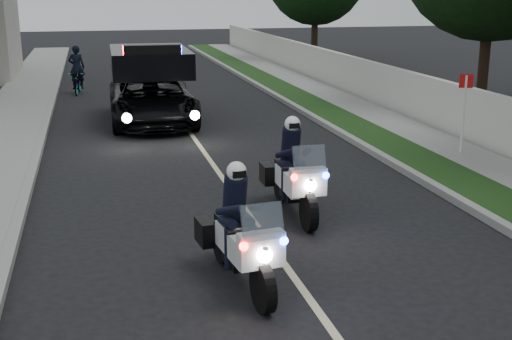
{
  "coord_description": "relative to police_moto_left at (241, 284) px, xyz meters",
  "views": [
    {
      "loc": [
        -2.68,
        -7.0,
        4.09
      ],
      "look_at": [
        0.01,
        3.91,
        1.0
      ],
      "focal_mm": 46.96,
      "sensor_mm": 36.0,
      "label": 1
    }
  ],
  "objects": [
    {
      "name": "lane_marking",
      "position": [
        0.8,
        8.46,
        0.0
      ],
      "size": [
        0.12,
        50.0,
        0.01
      ],
      "primitive_type": "cube",
      "color": "#BFB78C",
      "rests_on": "ground"
    },
    {
      "name": "ground",
      "position": [
        0.8,
        -1.54,
        0.0
      ],
      "size": [
        120.0,
        120.0,
        0.0
      ],
      "primitive_type": "plane",
      "color": "black",
      "rests_on": "ground"
    },
    {
      "name": "curb_left",
      "position": [
        -3.3,
        8.46,
        0.07
      ],
      "size": [
        0.2,
        60.0,
        0.15
      ],
      "primitive_type": "cube",
      "color": "gray",
      "rests_on": "ground"
    },
    {
      "name": "bicycle",
      "position": [
        -2.41,
        18.64,
        0.0
      ],
      "size": [
        0.72,
        1.68,
        0.85
      ],
      "primitive_type": "imported",
      "rotation": [
        0.0,
        0.0,
        -0.09
      ],
      "color": "black",
      "rests_on": "ground"
    },
    {
      "name": "police_moto_right",
      "position": [
        1.62,
        2.74,
        0.0
      ],
      "size": [
        0.77,
        2.16,
        1.83
      ],
      "primitive_type": null,
      "rotation": [
        0.0,
        0.0,
        -0.01
      ],
      "color": "white",
      "rests_on": "ground"
    },
    {
      "name": "cyclist",
      "position": [
        -2.41,
        18.64,
        0.0
      ],
      "size": [
        0.63,
        0.45,
        1.69
      ],
      "primitive_type": "imported",
      "rotation": [
        0.0,
        0.0,
        3.07
      ],
      "color": "black",
      "rests_on": "ground"
    },
    {
      "name": "police_suv",
      "position": [
        -0.1,
        12.08,
        0.0
      ],
      "size": [
        2.63,
        5.49,
        2.64
      ],
      "primitive_type": "imported",
      "rotation": [
        0.0,
        0.0,
        -0.02
      ],
      "color": "black",
      "rests_on": "ground"
    },
    {
      "name": "police_moto_left",
      "position": [
        0.0,
        0.0,
        0.0
      ],
      "size": [
        0.96,
        2.16,
        1.77
      ],
      "primitive_type": null,
      "rotation": [
        0.0,
        0.0,
        0.11
      ],
      "color": "silver",
      "rests_on": "ground"
    },
    {
      "name": "property_wall",
      "position": [
        7.9,
        8.46,
        0.75
      ],
      "size": [
        0.22,
        60.0,
        1.5
      ],
      "primitive_type": "cube",
      "color": "beige",
      "rests_on": "ground"
    },
    {
      "name": "sidewalk_right",
      "position": [
        6.9,
        8.46,
        0.08
      ],
      "size": [
        1.4,
        60.0,
        0.16
      ],
      "primitive_type": "cube",
      "color": "gray",
      "rests_on": "ground"
    },
    {
      "name": "grass_verge",
      "position": [
        5.6,
        8.46,
        0.08
      ],
      "size": [
        1.2,
        60.0,
        0.16
      ],
      "primitive_type": "cube",
      "color": "#193814",
      "rests_on": "ground"
    },
    {
      "name": "tree_right_c",
      "position": [
        11.19,
        11.93,
        0.0
      ],
      "size": [
        7.53,
        7.53,
        10.56
      ],
      "primitive_type": null,
      "rotation": [
        0.0,
        0.0,
        0.21
      ],
      "color": "black",
      "rests_on": "ground"
    },
    {
      "name": "sign_post",
      "position": [
        6.8,
        5.73,
        0.0
      ],
      "size": [
        0.43,
        0.43,
        2.14
      ],
      "primitive_type": null,
      "rotation": [
        0.0,
        0.0,
        -0.36
      ],
      "color": "red",
      "rests_on": "ground"
    },
    {
      "name": "curb_right",
      "position": [
        4.9,
        8.46,
        0.07
      ],
      "size": [
        0.2,
        60.0,
        0.15
      ],
      "primitive_type": "cube",
      "color": "gray",
      "rests_on": "ground"
    },
    {
      "name": "tree_right_e",
      "position": [
        10.43,
        27.71,
        0.0
      ],
      "size": [
        5.79,
        5.79,
        9.18
      ],
      "primitive_type": null,
      "rotation": [
        0.0,
        0.0,
        0.05
      ],
      "color": "black",
      "rests_on": "ground"
    }
  ]
}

